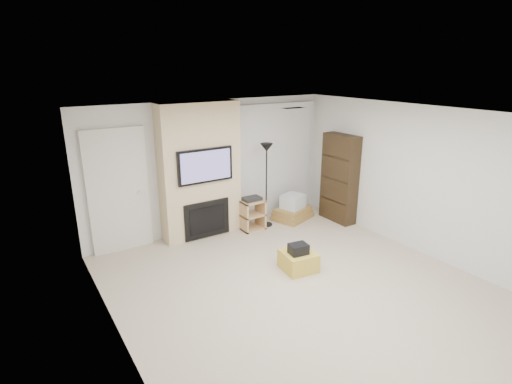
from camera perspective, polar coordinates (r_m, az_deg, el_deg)
floor at (r=6.03m, az=6.36°, el=-13.45°), size 5.00×5.50×0.00m
ceiling at (r=5.20m, az=7.31°, el=10.82°), size 5.00×5.50×0.00m
wall_back at (r=7.71m, az=-6.26°, el=3.67°), size 5.00×0.00×2.50m
wall_left at (r=4.45m, az=-19.24°, el=-8.11°), size 0.00×5.50×2.50m
wall_right at (r=7.28m, az=22.21°, el=1.58°), size 0.00×5.50×2.50m
hvac_vent at (r=6.07m, az=5.34°, el=11.84°), size 0.35×0.18×0.01m
ottoman at (r=6.45m, az=6.06°, el=-9.73°), size 0.56×0.56×0.30m
black_bag at (r=6.30m, az=6.08°, el=-8.08°), size 0.31×0.26×0.16m
fireplace_wall at (r=7.39m, az=-7.94°, el=2.86°), size 1.50×0.47×2.50m
entry_door at (r=7.15m, az=-19.05°, el=0.00°), size 1.02×0.11×2.14m
vertical_blinds at (r=8.36m, az=2.51°, el=5.04°), size 1.98×0.10×2.37m
floor_lamp at (r=7.73m, az=1.51°, el=4.35°), size 0.25×0.25×1.68m
av_stand at (r=7.83m, az=-0.60°, el=-2.93°), size 0.45×0.38×0.66m
box_stack at (r=8.43m, az=5.24°, el=-2.51°), size 0.94×0.82×0.53m
bookshelf at (r=8.30m, az=11.83°, el=1.91°), size 0.30×0.80×1.80m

